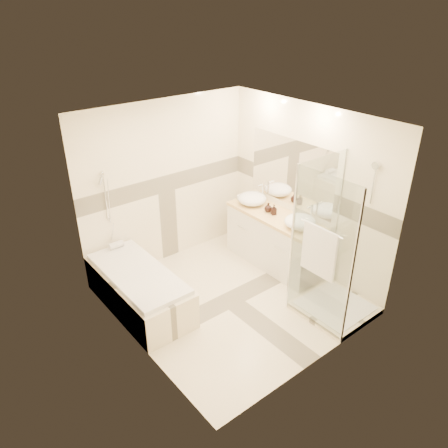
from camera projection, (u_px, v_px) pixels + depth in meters
room at (233, 217)px, 5.49m from camera, size 2.82×3.02×2.52m
bathtub at (139, 287)px, 5.77m from camera, size 0.75×1.70×0.56m
vanity at (274, 239)px, 6.67m from camera, size 0.58×1.62×0.85m
shower_enclosure at (328, 279)px, 5.59m from camera, size 0.96×0.93×2.04m
vessel_sink_near at (252, 199)px, 6.76m from camera, size 0.45×0.45×0.18m
vessel_sink_far at (300, 222)px, 6.08m from camera, size 0.44×0.44×0.18m
faucet_near at (263, 191)px, 6.85m from camera, size 0.12×0.03×0.29m
faucet_far at (311, 213)px, 6.16m from camera, size 0.11×0.03×0.28m
amenity_bottle_a at (274, 210)px, 6.44m from camera, size 0.09×0.09×0.16m
amenity_bottle_b at (268, 207)px, 6.52m from camera, size 0.13×0.13×0.15m
folded_towels at (245, 198)px, 6.90m from camera, size 0.18×0.25×0.07m
rolled_towel at (116, 245)px, 6.16m from camera, size 0.21×0.09×0.09m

